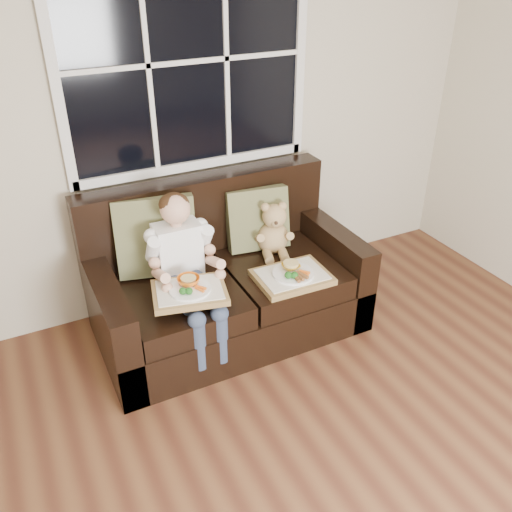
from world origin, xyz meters
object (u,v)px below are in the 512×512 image
child (184,260)px  tray_right (292,276)px  teddy_bear (274,232)px  loveseat (225,285)px  tray_left (189,290)px

child → tray_right: size_ratio=1.94×
child → teddy_bear: 0.71m
loveseat → tray_right: loveseat is taller
teddy_bear → loveseat: bearing=-156.7°
child → teddy_bear: (0.69, 0.16, -0.05)m
child → tray_left: child is taller
tray_left → tray_right: 0.68m
loveseat → teddy_bear: (0.38, 0.03, 0.29)m
loveseat → tray_left: size_ratio=3.57×
tray_right → tray_left: bearing=-178.0°
teddy_bear → tray_right: (-0.06, -0.36, -0.12)m
loveseat → child: child is taller
loveseat → tray_left: loveseat is taller
loveseat → tray_left: bearing=-137.0°
child → tray_right: (0.62, -0.21, -0.17)m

